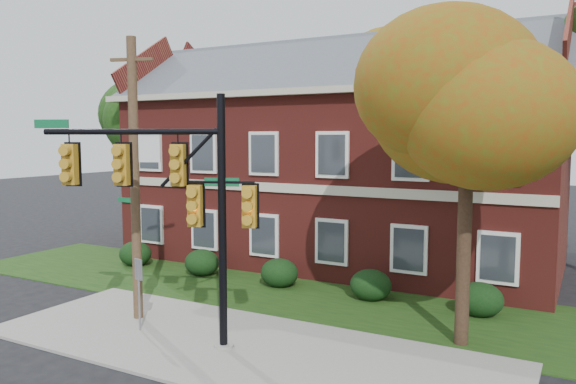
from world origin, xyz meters
The scene contains 15 objects.
ground centered at (0.00, 0.00, 0.00)m, with size 120.00×120.00×0.00m, color black.
sidewalk centered at (0.00, 1.00, 0.04)m, with size 14.00×5.00×0.08m, color gray.
grass_strip centered at (0.00, 6.00, 0.02)m, with size 30.00×6.00×0.04m, color #193811.
apartment_building centered at (-2.00, 11.95, 4.99)m, with size 18.80×8.80×9.74m.
hedge_far_left centered at (-9.00, 6.70, 0.53)m, with size 1.40×1.26×1.05m, color black.
hedge_left centered at (-5.50, 6.70, 0.53)m, with size 1.40×1.26×1.05m, color black.
hedge_center centered at (-2.00, 6.70, 0.53)m, with size 1.40×1.26×1.05m, color black.
hedge_right centered at (1.50, 6.70, 0.53)m, with size 1.40×1.26×1.05m, color black.
hedge_far_right centered at (5.00, 6.70, 0.53)m, with size 1.40×1.26×1.05m, color black.
tree_near_right centered at (5.22, 3.87, 6.67)m, with size 4.50×4.25×8.58m.
tree_left_rear centered at (-11.73, 10.84, 6.68)m, with size 5.40×5.10×8.88m.
tree_far_rear centered at (-0.66, 19.79, 8.84)m, with size 6.84×6.46×11.52m.
traffic_signal centered at (-1.37, 0.33, 4.03)m, with size 5.48×2.28×6.50m.
utility_pole centered at (-3.87, 1.47, 4.20)m, with size 1.25×0.50×8.29m.
sign_post centered at (-3.05, 0.66, 1.42)m, with size 0.30×0.10×2.09m.
Camera 1 is at (7.83, -10.69, 5.44)m, focal length 35.00 mm.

